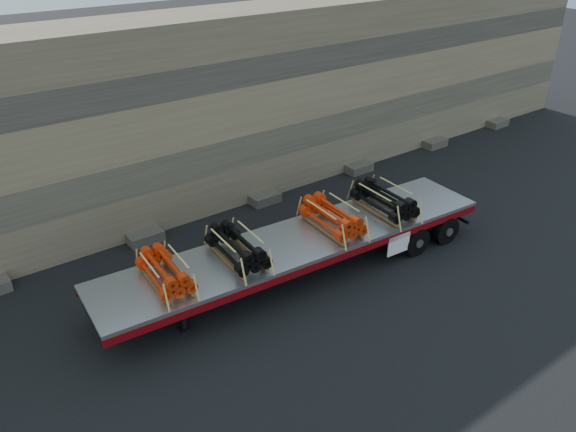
% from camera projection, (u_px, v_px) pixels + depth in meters
% --- Properties ---
extents(ground, '(120.00, 120.00, 0.00)m').
position_uv_depth(ground, '(297.00, 274.00, 17.69)').
color(ground, black).
rests_on(ground, ground).
extents(rock_wall, '(44.00, 3.00, 7.00)m').
position_uv_depth(rock_wall, '(190.00, 114.00, 20.62)').
color(rock_wall, '#7A6B54').
rests_on(rock_wall, ground).
extents(trailer, '(13.01, 3.34, 1.29)m').
position_uv_depth(trailer, '(300.00, 256.00, 17.40)').
color(trailer, '#AFB1B6').
rests_on(trailer, ground).
extents(bundle_front, '(1.12, 2.03, 0.70)m').
position_uv_depth(bundle_front, '(165.00, 272.00, 14.88)').
color(bundle_front, red).
rests_on(bundle_front, trailer).
extents(bundle_midfront, '(1.20, 2.19, 0.75)m').
position_uv_depth(bundle_midfront, '(237.00, 248.00, 15.89)').
color(bundle_midfront, black).
rests_on(bundle_midfront, trailer).
extents(bundle_midrear, '(1.24, 2.25, 0.77)m').
position_uv_depth(bundle_midrear, '(332.00, 217.00, 17.47)').
color(bundle_midrear, red).
rests_on(bundle_midrear, trailer).
extents(bundle_rear, '(1.27, 2.31, 0.79)m').
position_uv_depth(bundle_rear, '(384.00, 200.00, 18.48)').
color(bundle_rear, black).
rests_on(bundle_rear, trailer).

